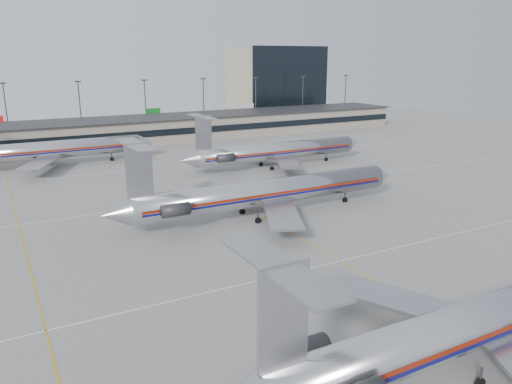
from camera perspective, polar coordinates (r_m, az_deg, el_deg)
ground at (r=49.00m, az=16.96°, el=-11.59°), size 260.00×260.00×0.00m
apron_markings at (r=55.67m, az=9.62°, el=-7.77°), size 160.00×0.15×0.02m
terminal at (r=133.18m, az=-14.40°, el=6.82°), size 162.00×17.00×6.25m
light_mast_row at (r=146.12m, az=-15.95°, el=9.57°), size 163.60×0.40×15.28m
distant_building at (r=184.14m, az=2.29°, el=12.41°), size 30.00×20.00×25.00m
jet_foreground at (r=39.87m, az=23.80°, el=-13.49°), size 43.13×25.40×11.29m
jet_second_row at (r=68.77m, az=0.73°, el=-0.05°), size 45.28×26.66×11.85m
jet_third_row at (r=100.06m, az=2.13°, el=4.70°), size 41.22×25.36×11.27m
jet_back_row at (r=108.48m, az=-23.27°, el=4.39°), size 43.54×26.78×11.90m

